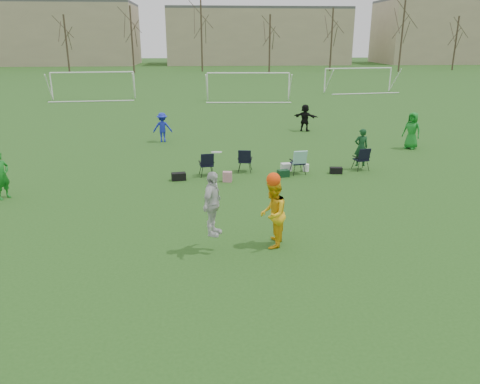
{
  "coord_description": "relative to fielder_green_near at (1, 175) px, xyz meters",
  "views": [
    {
      "loc": [
        -0.11,
        -10.41,
        5.29
      ],
      "look_at": [
        0.87,
        1.85,
        1.25
      ],
      "focal_mm": 35.0,
      "sensor_mm": 36.0,
      "label": 1
    }
  ],
  "objects": [
    {
      "name": "fielder_green_near",
      "position": [
        0.0,
        0.0,
        0.0
      ],
      "size": [
        0.64,
        0.73,
        1.67
      ],
      "primitive_type": "imported",
      "rotation": [
        0.0,
        0.0,
        1.08
      ],
      "color": "#15771E",
      "rests_on": "ground"
    },
    {
      "name": "goal_mid",
      "position": [
        11.05,
        26.41,
        1.09
      ],
      "size": [
        7.4,
        0.63,
        2.46
      ],
      "rotation": [
        0.0,
        0.0,
        -0.07
      ],
      "color": "white",
      "rests_on": "ground"
    },
    {
      "name": "sideline_setup",
      "position": [
        10.57,
        2.52,
        -0.31
      ],
      "size": [
        8.26,
        1.88,
        1.75
      ],
      "color": "#103C1B",
      "rests_on": "ground"
    },
    {
      "name": "center_contest",
      "position": [
        8.12,
        -4.71,
        0.25
      ],
      "size": [
        2.42,
        1.27,
        2.69
      ],
      "color": "silver",
      "rests_on": "ground"
    },
    {
      "name": "goal_left",
      "position": [
        -2.95,
        28.41,
        1.09
      ],
      "size": [
        7.39,
        0.76,
        2.46
      ],
      "rotation": [
        0.0,
        0.0,
        0.09
      ],
      "color": "white",
      "rests_on": "ground"
    },
    {
      "name": "fielder_black",
      "position": [
        13.03,
        11.51,
        -0.04
      ],
      "size": [
        1.52,
        1.17,
        1.6
      ],
      "primitive_type": "imported",
      "rotation": [
        0.0,
        0.0,
        2.6
      ],
      "color": "black",
      "rests_on": "ground"
    },
    {
      "name": "building_row",
      "position": [
        13.77,
        90.41,
        5.15
      ],
      "size": [
        126.0,
        16.0,
        13.0
      ],
      "color": "tan",
      "rests_on": "ground"
    },
    {
      "name": "fielder_green_far",
      "position": [
        17.37,
        6.43,
        0.08
      ],
      "size": [
        1.03,
        1.06,
        1.83
      ],
      "primitive_type": "imported",
      "rotation": [
        0.0,
        0.0,
        -0.84
      ],
      "color": "#157820",
      "rests_on": "ground"
    },
    {
      "name": "fielder_blue",
      "position": [
        4.77,
        9.06,
        -0.05
      ],
      "size": [
        1.01,
        0.59,
        1.56
      ],
      "primitive_type": "imported",
      "rotation": [
        0.0,
        0.0,
        3.15
      ],
      "color": "#1725B0",
      "rests_on": "ground"
    },
    {
      "name": "tree_line",
      "position": [
        7.29,
        64.26,
        4.25
      ],
      "size": [
        110.28,
        3.28,
        11.4
      ],
      "color": "#382B21",
      "rests_on": "ground"
    },
    {
      "name": "goal_right",
      "position": [
        23.05,
        32.41,
        1.09
      ],
      "size": [
        7.35,
        1.14,
        2.46
      ],
      "rotation": [
        0.0,
        0.0,
        0.14
      ],
      "color": "white",
      "rests_on": "ground"
    },
    {
      "name": "ground",
      "position": [
        7.05,
        -5.59,
        -0.84
      ],
      "size": [
        260.0,
        260.0,
        0.0
      ],
      "primitive_type": "plane",
      "color": "#235019",
      "rests_on": "ground"
    }
  ]
}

